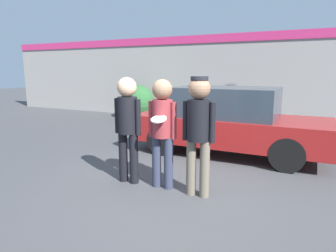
% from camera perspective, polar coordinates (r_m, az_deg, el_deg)
% --- Properties ---
extents(ground_plane, '(56.00, 56.00, 0.00)m').
position_cam_1_polar(ground_plane, '(5.06, 0.74, -11.68)').
color(ground_plane, '#3F3F42').
extents(storefront_building, '(24.00, 0.22, 3.23)m').
position_cam_1_polar(storefront_building, '(11.34, 16.28, 8.78)').
color(storefront_building, gray).
rests_on(storefront_building, ground).
extents(person_left, '(0.50, 0.33, 1.81)m').
position_cam_1_polar(person_left, '(5.08, -7.70, 1.09)').
color(person_left, black).
rests_on(person_left, ground).
extents(person_middle_with_frisbee, '(0.49, 0.52, 1.78)m').
position_cam_1_polar(person_middle_with_frisbee, '(4.79, -1.09, 0.37)').
color(person_middle_with_frisbee, '#2D3347').
rests_on(person_middle_with_frisbee, ground).
extents(person_right, '(0.51, 0.34, 1.83)m').
position_cam_1_polar(person_right, '(4.48, 5.85, 0.28)').
color(person_right, '#665B4C').
rests_on(person_right, ground).
extents(parked_car_near, '(4.33, 1.77, 1.54)m').
position_cam_1_polar(parked_car_near, '(7.03, 11.36, 0.92)').
color(parked_car_near, maroon).
rests_on(parked_car_near, ground).
extents(shrub, '(1.35, 1.35, 1.35)m').
position_cam_1_polar(shrub, '(12.24, -5.89, 4.67)').
color(shrub, '#285B2D').
rests_on(shrub, ground).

